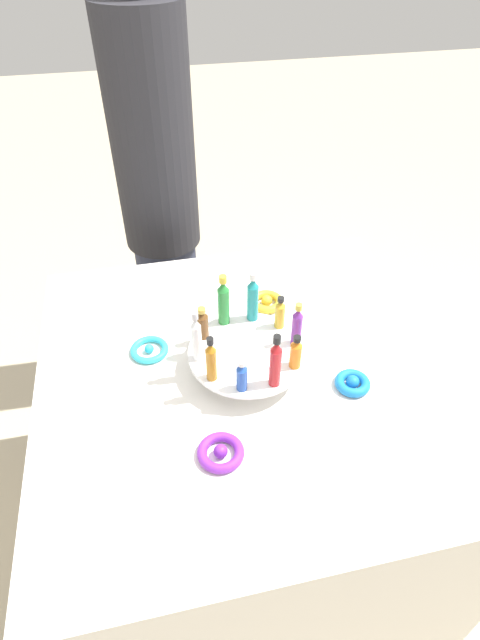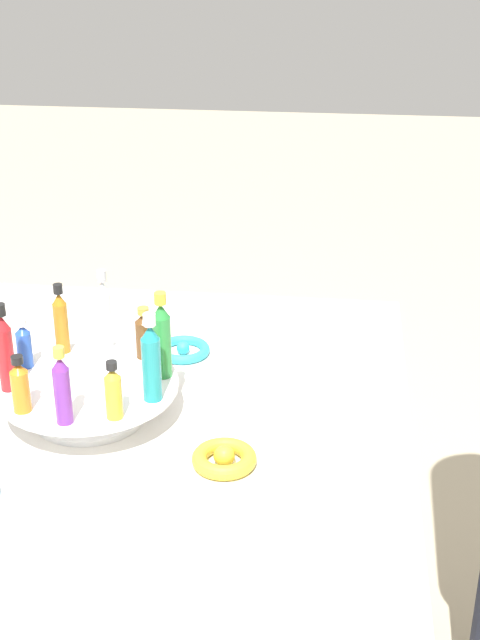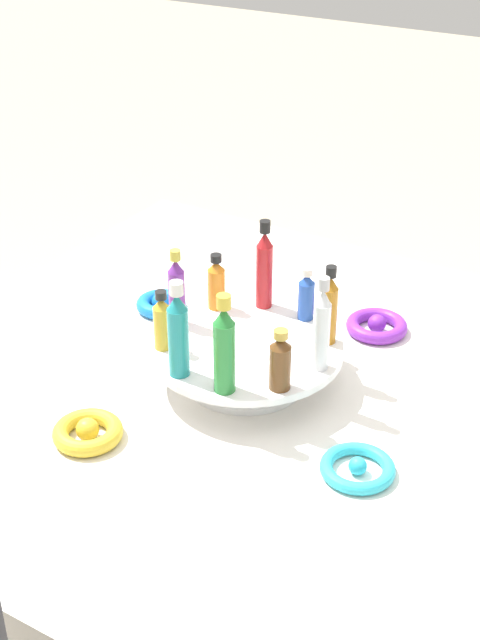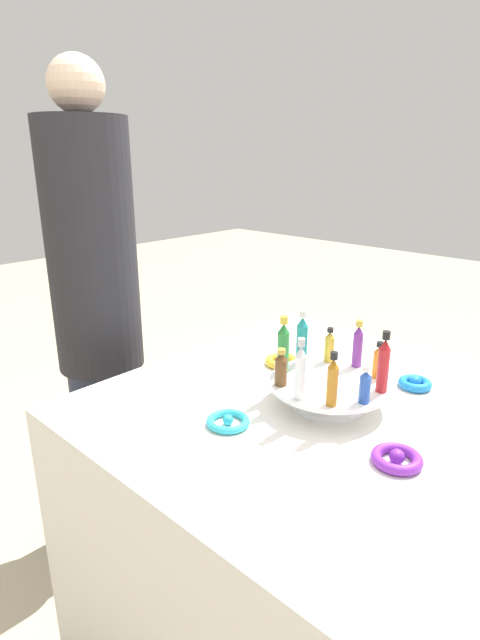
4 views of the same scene
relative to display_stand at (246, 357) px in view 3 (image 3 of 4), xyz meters
The scene contains 16 objects.
party_table 0.43m from the display_stand, ahead, with size 1.06×1.06×0.78m.
display_stand is the anchor object (origin of this frame).
bottle_green 0.15m from the display_stand, 106.97° to the left, with size 0.03×0.03×0.15m.
bottle_brown 0.14m from the display_stand, 142.97° to the left, with size 0.03×0.03×0.09m.
bottle_clear 0.15m from the display_stand, behind, with size 0.02×0.02×0.15m.
bottle_amber 0.15m from the display_stand, 145.03° to the right, with size 0.02×0.02×0.13m.
bottle_blue 0.14m from the display_stand, 109.03° to the right, with size 0.03×0.03×0.09m.
bottle_red 0.15m from the display_stand, 73.03° to the right, with size 0.03×0.03×0.15m.
bottle_orange 0.14m from the display_stand, 37.03° to the right, with size 0.03×0.03×0.09m.
bottle_purple 0.15m from the display_stand, ahead, with size 0.03×0.03×0.13m.
bottle_gold 0.14m from the display_stand, 34.97° to the left, with size 0.03×0.03×0.10m.
bottle_teal 0.15m from the display_stand, 70.97° to the left, with size 0.03×0.03×0.15m.
ribbon_bow_teal 0.27m from the display_stand, 154.56° to the left, with size 0.10×0.10×0.02m.
ribbon_bow_purple 0.27m from the display_stand, 115.44° to the right, with size 0.10×0.10×0.03m.
ribbon_bow_blue 0.27m from the display_stand, 25.44° to the right, with size 0.09×0.09×0.03m.
ribbon_bow_gold 0.27m from the display_stand, 64.56° to the left, with size 0.10×0.10×0.03m.
Camera 3 is at (-0.58, 0.98, 1.55)m, focal length 50.00 mm.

